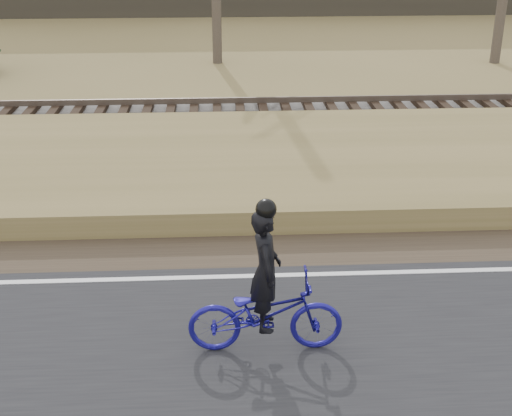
{
  "coord_description": "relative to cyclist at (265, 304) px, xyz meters",
  "views": [
    {
      "loc": [
        5.44,
        -9.66,
        5.48
      ],
      "look_at": [
        5.99,
        0.5,
        1.1
      ],
      "focal_mm": 50.0,
      "sensor_mm": 36.0,
      "label": 1
    }
  ],
  "objects": [
    {
      "name": "ballast",
      "position": [
        -5.99,
        9.77,
        -0.5
      ],
      "size": [
        120.0,
        3.0,
        0.45
      ],
      "primitive_type": "cube",
      "color": "slate",
      "rests_on": "ground"
    },
    {
      "name": "cyclist",
      "position": [
        0.0,
        0.0,
        0.0
      ],
      "size": [
        2.01,
        0.71,
        2.13
      ],
      "rotation": [
        0.0,
        0.0,
        1.56
      ],
      "color": "navy",
      "rests_on": "road"
    },
    {
      "name": "railroad",
      "position": [
        -5.99,
        9.77,
        -0.2
      ],
      "size": [
        120.0,
        2.4,
        0.29
      ],
      "color": "black",
      "rests_on": "ballast"
    }
  ]
}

